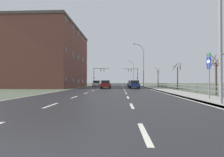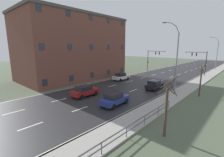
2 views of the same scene
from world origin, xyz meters
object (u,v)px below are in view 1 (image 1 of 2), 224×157
at_px(traffic_signal_left, 98,73).
at_px(street_lamp_foreground, 218,14).
at_px(car_far_left, 97,83).
at_px(car_distant, 134,84).
at_px(street_lamp_midground, 143,66).
at_px(street_lamp_distant, 133,73).
at_px(car_near_left, 132,84).
at_px(traffic_signal_right, 134,73).
at_px(car_near_right, 106,84).
at_px(brick_building, 52,58).
at_px(highway_sign, 209,70).

bearing_deg(traffic_signal_left, street_lamp_foreground, -75.62).
bearing_deg(car_far_left, car_distant, -51.61).
distance_m(street_lamp_midground, street_lamp_distant, 35.77).
relative_size(car_near_left, car_distant, 1.00).
bearing_deg(traffic_signal_right, car_far_left, -121.73).
bearing_deg(car_near_right, street_lamp_foreground, -70.49).
relative_size(street_lamp_distant, car_near_right, 2.56).
xyz_separation_m(street_lamp_midground, car_far_left, (-11.96, 1.28, -4.56)).
height_order(street_lamp_foreground, street_lamp_midground, street_lamp_midground).
distance_m(car_distant, brick_building, 21.37).
relative_size(traffic_signal_right, car_near_left, 1.46).
distance_m(highway_sign, car_near_right, 23.44).
bearing_deg(traffic_signal_left, street_lamp_distant, 50.83).
bearing_deg(car_distant, street_lamp_foreground, -85.99).
relative_size(street_lamp_midground, car_near_right, 2.69).
bearing_deg(street_lamp_distant, car_near_left, -94.57).
xyz_separation_m(street_lamp_foreground, traffic_signal_right, (-0.85, 55.08, -1.15)).
distance_m(street_lamp_midground, car_near_right, 14.91).
relative_size(street_lamp_distant, traffic_signal_right, 1.71).
relative_size(street_lamp_foreground, car_far_left, 2.62).
bearing_deg(car_near_left, car_far_left, 163.87).
relative_size(traffic_signal_right, car_near_right, 1.50).
xyz_separation_m(street_lamp_foreground, car_near_left, (-2.96, 34.98, -4.58)).
xyz_separation_m(street_lamp_midground, traffic_signal_left, (-13.91, 18.69, -1.04)).
bearing_deg(brick_building, street_lamp_midground, 9.66).
distance_m(street_lamp_midground, highway_sign, 32.82).
bearing_deg(car_distant, highway_sign, -82.58).
relative_size(traffic_signal_left, car_near_left, 1.49).
distance_m(traffic_signal_right, car_distant, 30.65).
height_order(traffic_signal_right, car_distant, traffic_signal_right).
distance_m(street_lamp_foreground, car_near_right, 26.34).
distance_m(street_lamp_distant, traffic_signal_left, 22.05).
height_order(car_near_left, car_near_right, same).
height_order(highway_sign, traffic_signal_left, traffic_signal_left).
height_order(street_lamp_foreground, traffic_signal_left, street_lamp_foreground).
xyz_separation_m(car_distant, brick_building, (-19.11, 7.29, 6.19)).
bearing_deg(traffic_signal_left, highway_sign, -73.83).
height_order(car_distant, car_far_left, same).
height_order(car_near_left, car_far_left, same).
height_order(car_distant, brick_building, brick_building).
height_order(highway_sign, brick_building, brick_building).
bearing_deg(traffic_signal_right, street_lamp_midground, -87.62).
bearing_deg(car_far_left, car_near_left, -10.28).
height_order(street_lamp_distant, traffic_signal_right, street_lamp_distant).
bearing_deg(street_lamp_foreground, highway_sign, 73.43).
xyz_separation_m(street_lamp_foreground, highway_sign, (0.92, 3.11, -3.09)).
distance_m(street_lamp_midground, brick_building, 22.54).
bearing_deg(car_far_left, street_lamp_distant, 73.47).
bearing_deg(traffic_signal_right, street_lamp_distant, 87.19).
bearing_deg(highway_sign, brick_building, 128.69).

